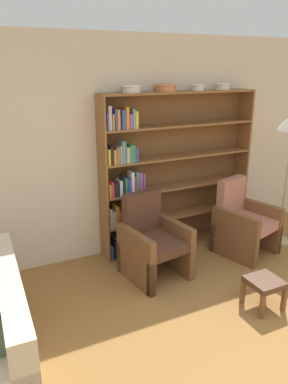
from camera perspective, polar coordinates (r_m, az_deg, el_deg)
ground_plane at (r=3.58m, az=20.69°, el=-24.26°), size 24.00×24.00×0.00m
wall_back at (r=4.89m, az=0.05°, el=6.91°), size 12.00×0.06×2.75m
bookshelf at (r=4.92m, az=2.99°, el=2.66°), size 2.14×0.30×2.07m
bowl_stoneware at (r=4.51m, az=-1.89°, el=15.49°), size 0.23×0.23×0.08m
bowl_sage at (r=4.72m, az=3.38°, el=15.66°), size 0.27×0.27×0.09m
bowl_copper at (r=4.96m, az=8.27°, el=15.55°), size 0.17×0.17×0.07m
bowl_terracotta at (r=5.19m, az=12.02°, el=15.54°), size 0.19×0.19×0.08m
armchair_leather at (r=4.41m, az=1.33°, el=-7.58°), size 0.74×0.77×0.97m
armchair_cushioned at (r=5.11m, az=14.90°, el=-4.41°), size 0.81×0.83×0.97m
footstool at (r=4.12m, az=17.86°, el=-13.30°), size 0.33×0.33×0.32m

